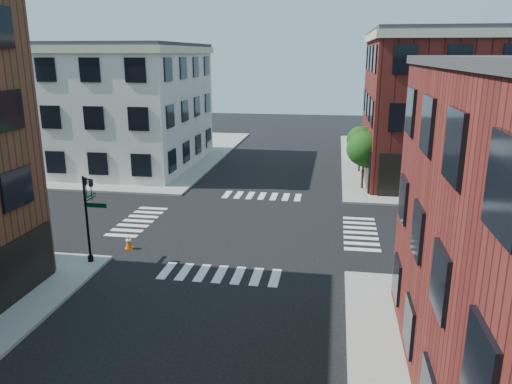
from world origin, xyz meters
name	(u,v)px	position (x,y,z in m)	size (l,w,h in m)	color
ground	(246,227)	(0.00, 0.00, 0.00)	(120.00, 120.00, 0.00)	black
sidewalk_ne	(500,165)	(21.00, 21.00, 0.07)	(30.00, 30.00, 0.15)	gray
sidewalk_nw	(90,152)	(-21.00, 21.00, 0.07)	(30.00, 30.00, 0.15)	gray
building_nw	(79,106)	(-19.00, 16.00, 5.50)	(22.00, 16.00, 11.00)	beige
tree_near	(365,151)	(7.56, 9.98, 3.16)	(2.69, 2.69, 4.49)	black
tree_far	(361,141)	(7.56, 15.98, 2.87)	(2.43, 2.43, 4.07)	black
signal_pole	(89,210)	(-6.72, -6.68, 2.86)	(1.29, 1.24, 4.60)	black
traffic_cone	(129,242)	(-5.70, -4.56, 0.37)	(0.51, 0.51, 0.77)	#E8610A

